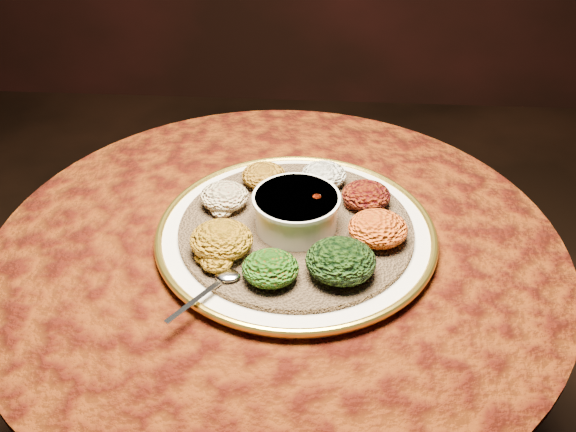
{
  "coord_description": "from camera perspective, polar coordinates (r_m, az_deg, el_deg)",
  "views": [
    {
      "loc": [
        0.07,
        -0.83,
        1.41
      ],
      "look_at": [
        0.02,
        0.04,
        0.76
      ],
      "focal_mm": 40.0,
      "sensor_mm": 36.0,
      "label": 1
    }
  ],
  "objects": [
    {
      "name": "portion_kitfo",
      "position": [
        1.11,
        6.96,
        1.85
      ],
      "size": [
        0.08,
        0.08,
        0.04
      ],
      "primitive_type": "ellipsoid",
      "color": "black",
      "rests_on": "injera"
    },
    {
      "name": "portion_ayib",
      "position": [
        1.16,
        3.21,
        3.67
      ],
      "size": [
        0.08,
        0.08,
        0.04
      ],
      "primitive_type": "ellipsoid",
      "color": "white",
      "rests_on": "injera"
    },
    {
      "name": "portion_gomen",
      "position": [
        0.96,
        4.71,
        -3.99
      ],
      "size": [
        0.11,
        0.1,
        0.05
      ],
      "primitive_type": "ellipsoid",
      "color": "black",
      "rests_on": "injera"
    },
    {
      "name": "portion_tikil",
      "position": [
        1.03,
        7.99,
        -1.11
      ],
      "size": [
        0.1,
        0.09,
        0.05
      ],
      "primitive_type": "ellipsoid",
      "color": "#B06A0E",
      "rests_on": "injera"
    },
    {
      "name": "spoon",
      "position": [
        0.96,
        -5.84,
        -5.63
      ],
      "size": [
        0.09,
        0.12,
        0.01
      ],
      "rotation": [
        0.0,
        0.0,
        -2.19
      ],
      "color": "silver",
      "rests_on": "injera"
    },
    {
      "name": "portion_kik",
      "position": [
        1.0,
        -5.95,
        -2.14
      ],
      "size": [
        0.1,
        0.09,
        0.05
      ],
      "primitive_type": "ellipsoid",
      "color": "#AA6B0F",
      "rests_on": "injera"
    },
    {
      "name": "portion_timatim",
      "position": [
        1.1,
        -5.67,
        1.75
      ],
      "size": [
        0.08,
        0.08,
        0.04
      ],
      "primitive_type": "ellipsoid",
      "color": "maroon",
      "rests_on": "injera"
    },
    {
      "name": "portion_mixveg",
      "position": [
        0.95,
        -1.57,
        -4.66
      ],
      "size": [
        0.09,
        0.08,
        0.04
      ],
      "primitive_type": "ellipsoid",
      "color": "#933609",
      "rests_on": "injera"
    },
    {
      "name": "injera",
      "position": [
        1.07,
        0.72,
        -1.1
      ],
      "size": [
        0.4,
        0.4,
        0.01
      ],
      "primitive_type": "cylinder",
      "rotation": [
        0.0,
        0.0,
        -0.03
      ],
      "color": "brown",
      "rests_on": "platter"
    },
    {
      "name": "table",
      "position": [
        1.19,
        -0.88,
        -9.18
      ],
      "size": [
        0.96,
        0.96,
        0.73
      ],
      "color": "black",
      "rests_on": "ground"
    },
    {
      "name": "portion_shiro",
      "position": [
        1.15,
        -2.15,
        3.6
      ],
      "size": [
        0.08,
        0.08,
        0.04
      ],
      "primitive_type": "ellipsoid",
      "color": "#976212",
      "rests_on": "injera"
    },
    {
      "name": "stew_bowl",
      "position": [
        1.04,
        0.74,
        0.62
      ],
      "size": [
        0.14,
        0.14,
        0.06
      ],
      "color": "silver",
      "rests_on": "injera"
    },
    {
      "name": "platter",
      "position": [
        1.07,
        0.72,
        -1.55
      ],
      "size": [
        0.48,
        0.48,
        0.02
      ],
      "rotation": [
        0.0,
        0.0,
        -0.06
      ],
      "color": "white",
      "rests_on": "table"
    }
  ]
}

